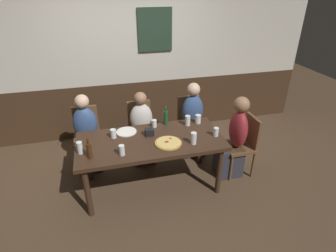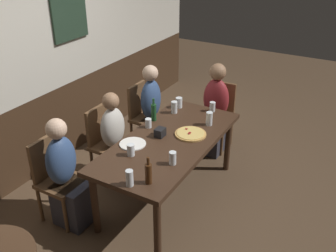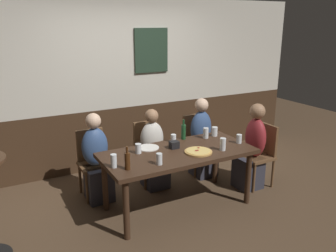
# 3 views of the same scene
# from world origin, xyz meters

# --- Properties ---
(ground_plane) EXTENTS (12.00, 12.00, 0.00)m
(ground_plane) POSITION_xyz_m (0.00, 0.00, 0.00)
(ground_plane) COLOR #4C3826
(wall_back) EXTENTS (6.40, 0.13, 2.60)m
(wall_back) POSITION_xyz_m (0.00, 1.65, 1.30)
(wall_back) COLOR #3D2819
(wall_back) RESTS_ON ground_plane
(dining_table) EXTENTS (1.85, 0.86, 0.74)m
(dining_table) POSITION_xyz_m (0.00, 0.00, 0.66)
(dining_table) COLOR #382316
(dining_table) RESTS_ON ground_plane
(chair_left_far) EXTENTS (0.40, 0.40, 0.88)m
(chair_left_far) POSITION_xyz_m (-0.81, 0.84, 0.50)
(chair_left_far) COLOR brown
(chair_left_far) RESTS_ON ground_plane
(chair_mid_far) EXTENTS (0.40, 0.40, 0.88)m
(chair_mid_far) POSITION_xyz_m (0.00, 0.84, 0.50)
(chair_mid_far) COLOR brown
(chair_mid_far) RESTS_ON ground_plane
(chair_right_far) EXTENTS (0.40, 0.40, 0.88)m
(chair_right_far) POSITION_xyz_m (0.81, 0.84, 0.50)
(chair_right_far) COLOR brown
(chair_right_far) RESTS_ON ground_plane
(chair_head_east) EXTENTS (0.40, 0.40, 0.88)m
(chair_head_east) POSITION_xyz_m (1.34, 0.00, 0.50)
(chair_head_east) COLOR brown
(chair_head_east) RESTS_ON ground_plane
(person_left_far) EXTENTS (0.34, 0.37, 1.15)m
(person_left_far) POSITION_xyz_m (-0.81, 0.68, 0.48)
(person_left_far) COLOR #2D2D38
(person_left_far) RESTS_ON ground_plane
(person_mid_far) EXTENTS (0.34, 0.37, 1.10)m
(person_mid_far) POSITION_xyz_m (-0.00, 0.68, 0.46)
(person_mid_far) COLOR #2D2D38
(person_mid_far) RESTS_ON ground_plane
(person_right_far) EXTENTS (0.34, 0.37, 1.17)m
(person_right_far) POSITION_xyz_m (0.81, 0.68, 0.50)
(person_right_far) COLOR #2D2D38
(person_right_far) RESTS_ON ground_plane
(person_head_east) EXTENTS (0.37, 0.34, 1.20)m
(person_head_east) POSITION_xyz_m (1.18, 0.00, 0.51)
(person_head_east) COLOR #2D2D38
(person_head_east) RESTS_ON ground_plane
(pizza) EXTENTS (0.33, 0.33, 0.03)m
(pizza) POSITION_xyz_m (0.19, -0.15, 0.75)
(pizza) COLOR tan
(pizza) RESTS_ON dining_table
(beer_glass_half) EXTENTS (0.07, 0.07, 0.14)m
(beer_glass_half) POSITION_xyz_m (0.57, 0.26, 0.80)
(beer_glass_half) COLOR silver
(beer_glass_half) RESTS_ON dining_table
(pint_glass_pale) EXTENTS (0.07, 0.07, 0.10)m
(pint_glass_pale) POSITION_xyz_m (0.12, 0.33, 0.79)
(pint_glass_pale) COLOR silver
(pint_glass_pale) RESTS_ON dining_table
(tumbler_water) EXTENTS (0.07, 0.07, 0.15)m
(tumbler_water) POSITION_xyz_m (0.50, -0.23, 0.81)
(tumbler_water) COLOR silver
(tumbler_water) RESTS_ON dining_table
(pint_glass_amber) EXTENTS (0.07, 0.07, 0.15)m
(pint_glass_amber) POSITION_xyz_m (-0.85, -0.10, 0.80)
(pint_glass_amber) COLOR silver
(pint_glass_amber) RESTS_ON dining_table
(highball_clear) EXTENTS (0.07, 0.07, 0.11)m
(highball_clear) POSITION_xyz_m (0.84, -0.11, 0.79)
(highball_clear) COLOR silver
(highball_clear) RESTS_ON dining_table
(beer_glass_tall) EXTENTS (0.08, 0.08, 0.13)m
(beer_glass_tall) POSITION_xyz_m (0.74, 0.28, 0.79)
(beer_glass_tall) COLOR silver
(beer_glass_tall) RESTS_ON dining_table
(tumbler_short) EXTENTS (0.07, 0.07, 0.13)m
(tumbler_short) POSITION_xyz_m (-0.38, -0.25, 0.79)
(tumbler_short) COLOR silver
(tumbler_short) RESTS_ON dining_table
(pint_glass_stout) EXTENTS (0.07, 0.07, 0.12)m
(pint_glass_stout) POSITION_xyz_m (-0.45, 0.17, 0.79)
(pint_glass_stout) COLOR silver
(pint_glass_stout) RESTS_ON dining_table
(beer_bottle_green) EXTENTS (0.06, 0.06, 0.27)m
(beer_bottle_green) POSITION_xyz_m (0.29, 0.36, 0.85)
(beer_bottle_green) COLOR #194723
(beer_bottle_green) RESTS_ON dining_table
(beer_bottle_brown) EXTENTS (0.06, 0.06, 0.26)m
(beer_bottle_brown) POSITION_xyz_m (-0.74, -0.22, 0.84)
(beer_bottle_brown) COLOR #42230F
(beer_bottle_brown) RESTS_ON dining_table
(plate_white_large) EXTENTS (0.27, 0.27, 0.01)m
(plate_white_large) POSITION_xyz_m (-0.27, 0.27, 0.75)
(plate_white_large) COLOR white
(plate_white_large) RESTS_ON dining_table
(condiment_caddy) EXTENTS (0.11, 0.09, 0.09)m
(condiment_caddy) POSITION_xyz_m (0.01, 0.11, 0.79)
(condiment_caddy) COLOR black
(condiment_caddy) RESTS_ON dining_table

